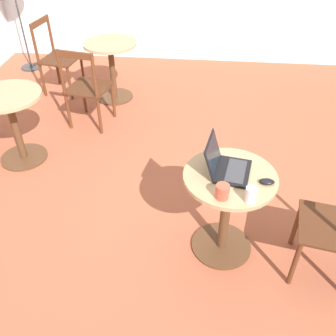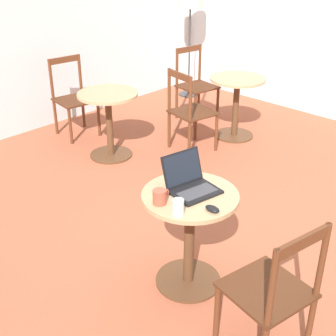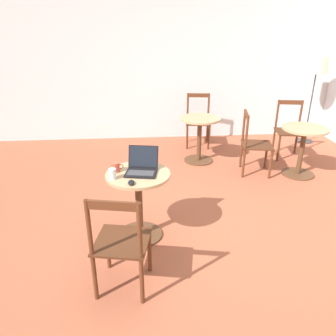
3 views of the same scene
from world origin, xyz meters
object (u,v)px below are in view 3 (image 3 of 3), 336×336
cafe_table_mid (303,143)px  cafe_table_far (200,132)px  mouse (131,183)px  drinking_glass (112,174)px  chair_mid_back (289,130)px  chair_far_back (198,121)px  chair_mid_left (254,144)px  mug (115,167)px  chair_near_front (121,243)px  floor_lamp (317,69)px  laptop (142,167)px  cafe_table_near (139,194)px

cafe_table_mid → cafe_table_far: 1.55m
mouse → drinking_glass: bearing=145.5°
chair_mid_back → chair_far_back: bearing=153.6°
cafe_table_mid → chair_mid_left: (-0.68, 0.13, -0.04)m
drinking_glass → mug: bearing=84.1°
cafe_table_mid → drinking_glass: size_ratio=6.92×
mug → cafe_table_far: bearing=58.7°
chair_near_front → chair_mid_left: bearing=50.7°
cafe_table_far → chair_mid_left: bearing=-36.2°
chair_mid_back → floor_lamp: (0.68, 0.71, 0.88)m
chair_far_back → laptop: laptop is taller
chair_mid_left → mouse: (-1.75, -1.73, 0.29)m
chair_far_back → mug: 3.06m
cafe_table_mid → chair_mid_left: chair_mid_left is taller
laptop → mug: 0.26m
chair_mid_left → floor_lamp: 2.17m
cafe_table_mid → laptop: (-2.33, -1.33, 0.28)m
cafe_table_mid → mouse: mouse is taller
chair_mid_back → chair_far_back: (-1.41, 0.70, 0.00)m
cafe_table_far → mouse: mouse is taller
cafe_table_near → cafe_table_far: bearing=64.3°
mug → laptop: bearing=-6.8°
cafe_table_near → mug: size_ratio=5.78×
chair_near_front → mouse: (0.09, 0.52, 0.29)m
chair_far_back → mug: (-1.30, -2.75, 0.32)m
chair_far_back → drinking_glass: (-1.32, -2.92, 0.32)m
chair_near_front → cafe_table_far: bearing=68.1°
floor_lamp → cafe_table_mid: bearing=-118.8°
cafe_table_mid → laptop: size_ratio=2.08×
cafe_table_near → cafe_table_far: (0.97, 2.02, 0.00)m
laptop → drinking_glass: 0.31m
cafe_table_mid → chair_mid_back: 0.76m
mug → drinking_glass: size_ratio=1.20×
chair_mid_back → drinking_glass: chair_mid_back is taller
cafe_table_near → floor_lamp: floor_lamp is taller
chair_mid_back → chair_mid_left: size_ratio=1.00×
chair_far_back → floor_lamp: floor_lamp is taller
chair_mid_back → drinking_glass: bearing=-140.9°
chair_near_front → laptop: 0.86m
cafe_table_mid → floor_lamp: size_ratio=0.47×
chair_near_front → floor_lamp: floor_lamp is taller
cafe_table_far → floor_lamp: bearing=20.0°
chair_mid_back → floor_lamp: bearing=46.3°
cafe_table_mid → laptop: laptop is taller
chair_near_front → chair_far_back: (1.22, 3.56, 0.00)m
cafe_table_near → drinking_glass: drinking_glass is taller
chair_far_back → floor_lamp: (2.09, 0.01, 0.88)m
cafe_table_far → chair_mid_left: 0.89m
chair_near_front → mouse: chair_near_front is taller
cafe_table_near → chair_far_back: size_ratio=0.79×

